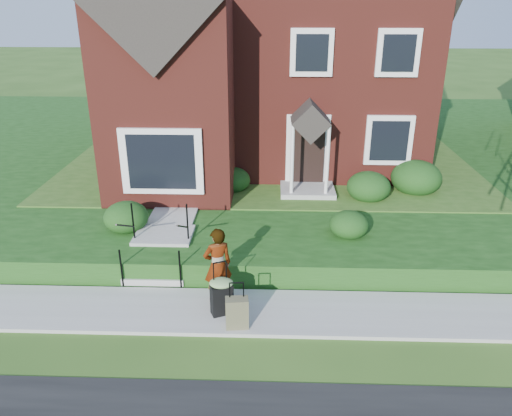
{
  "coord_description": "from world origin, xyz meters",
  "views": [
    {
      "loc": [
        0.15,
        -8.62,
        6.0
      ],
      "look_at": [
        -0.22,
        2.0,
        1.52
      ],
      "focal_mm": 35.0,
      "sensor_mm": 36.0,
      "label": 1
    }
  ],
  "objects_px": {
    "front_steps": "(160,250)",
    "suitcase_olive": "(237,313)",
    "suitcase_black": "(222,294)",
    "woman": "(218,265)"
  },
  "relations": [
    {
      "from": "woman",
      "to": "suitcase_black",
      "type": "distance_m",
      "value": 0.64
    },
    {
      "from": "front_steps",
      "to": "suitcase_black",
      "type": "xyz_separation_m",
      "value": [
        1.66,
        -1.97,
        0.05
      ]
    },
    {
      "from": "suitcase_olive",
      "to": "suitcase_black",
      "type": "bearing_deg",
      "value": 121.13
    },
    {
      "from": "suitcase_black",
      "to": "suitcase_olive",
      "type": "bearing_deg",
      "value": -75.71
    },
    {
      "from": "woman",
      "to": "suitcase_black",
      "type": "bearing_deg",
      "value": 79.57
    },
    {
      "from": "front_steps",
      "to": "suitcase_olive",
      "type": "bearing_deg",
      "value": -50.26
    },
    {
      "from": "front_steps",
      "to": "woman",
      "type": "xyz_separation_m",
      "value": [
        1.54,
        -1.46,
        0.44
      ]
    },
    {
      "from": "front_steps",
      "to": "suitcase_olive",
      "type": "relative_size",
      "value": 2.11
    },
    {
      "from": "front_steps",
      "to": "suitcase_black",
      "type": "bearing_deg",
      "value": -49.79
    },
    {
      "from": "front_steps",
      "to": "woman",
      "type": "relative_size",
      "value": 1.22
    }
  ]
}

